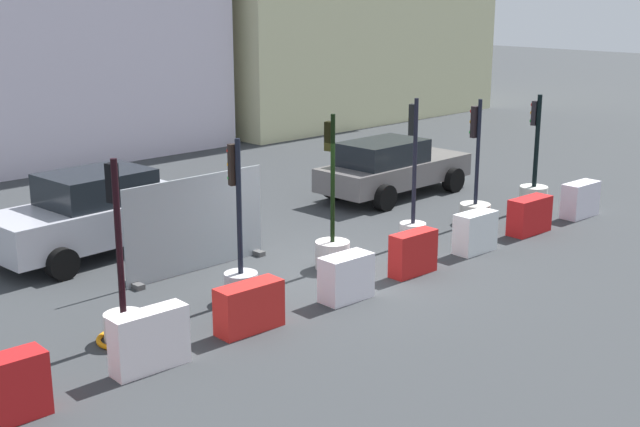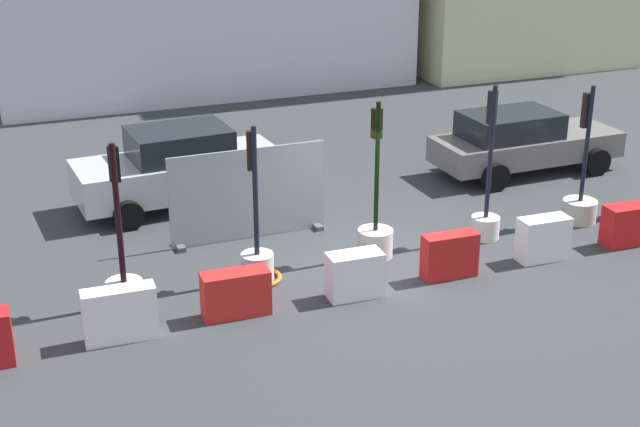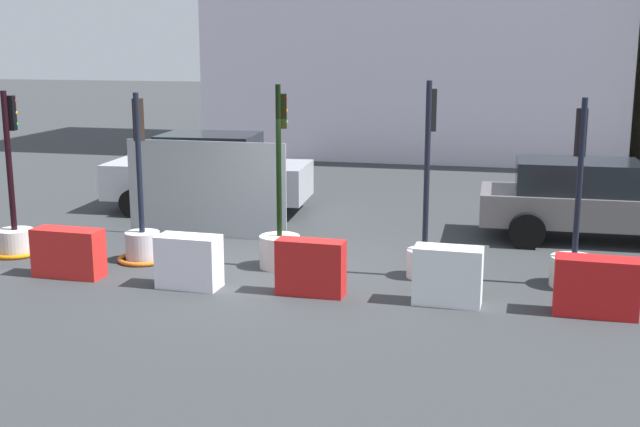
{
  "view_description": "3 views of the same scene",
  "coord_description": "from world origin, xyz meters",
  "px_view_note": "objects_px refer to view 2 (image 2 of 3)",
  "views": [
    {
      "loc": [
        -11.04,
        -10.94,
        5.33
      ],
      "look_at": [
        0.05,
        0.56,
        1.06
      ],
      "focal_mm": 47.14,
      "sensor_mm": 36.0,
      "label": 1
    },
    {
      "loc": [
        -6.77,
        -14.1,
        7.24
      ],
      "look_at": [
        -1.04,
        0.3,
        1.02
      ],
      "focal_mm": 50.65,
      "sensor_mm": 36.0,
      "label": 2
    },
    {
      "loc": [
        3.72,
        -12.32,
        3.73
      ],
      "look_at": [
        0.79,
        0.16,
        0.98
      ],
      "focal_mm": 45.05,
      "sensor_mm": 36.0,
      "label": 3
    }
  ],
  "objects_px": {
    "construction_barrier_1": "(120,314)",
    "construction_barrier_5": "(543,239)",
    "traffic_light_1": "(124,281)",
    "car_grey_saloon": "(522,141)",
    "traffic_light_3": "(375,231)",
    "construction_barrier_6": "(631,225)",
    "construction_barrier_2": "(236,294)",
    "car_silver_hatchback": "(179,168)",
    "construction_barrier_3": "(355,275)",
    "construction_barrier_4": "(450,256)",
    "traffic_light_5": "(580,199)",
    "traffic_light_2": "(257,257)",
    "traffic_light_4": "(486,209)"
  },
  "relations": [
    {
      "from": "construction_barrier_1",
      "to": "traffic_light_4",
      "type": "bearing_deg",
      "value": 10.57
    },
    {
      "from": "construction_barrier_3",
      "to": "car_grey_saloon",
      "type": "distance_m",
      "value": 7.87
    },
    {
      "from": "construction_barrier_2",
      "to": "car_silver_hatchback",
      "type": "xyz_separation_m",
      "value": [
        0.35,
        5.4,
        0.46
      ]
    },
    {
      "from": "construction_barrier_4",
      "to": "construction_barrier_6",
      "type": "distance_m",
      "value": 4.07
    },
    {
      "from": "traffic_light_4",
      "to": "construction_barrier_4",
      "type": "xyz_separation_m",
      "value": [
        -1.57,
        -1.33,
        -0.2
      ]
    },
    {
      "from": "construction_barrier_1",
      "to": "construction_barrier_5",
      "type": "relative_size",
      "value": 1.18
    },
    {
      "from": "construction_barrier_5",
      "to": "car_grey_saloon",
      "type": "bearing_deg",
      "value": 61.38
    },
    {
      "from": "traffic_light_4",
      "to": "construction_barrier_4",
      "type": "bearing_deg",
      "value": -139.76
    },
    {
      "from": "traffic_light_1",
      "to": "car_grey_saloon",
      "type": "bearing_deg",
      "value": 18.55
    },
    {
      "from": "traffic_light_4",
      "to": "construction_barrier_1",
      "type": "bearing_deg",
      "value": -169.43
    },
    {
      "from": "traffic_light_1",
      "to": "traffic_light_3",
      "type": "bearing_deg",
      "value": 3.05
    },
    {
      "from": "traffic_light_5",
      "to": "car_grey_saloon",
      "type": "relative_size",
      "value": 0.63
    },
    {
      "from": "construction_barrier_4",
      "to": "construction_barrier_5",
      "type": "distance_m",
      "value": 2.03
    },
    {
      "from": "traffic_light_5",
      "to": "car_grey_saloon",
      "type": "height_order",
      "value": "traffic_light_5"
    },
    {
      "from": "traffic_light_4",
      "to": "construction_barrier_3",
      "type": "distance_m",
      "value": 3.76
    },
    {
      "from": "car_silver_hatchback",
      "to": "car_grey_saloon",
      "type": "xyz_separation_m",
      "value": [
        8.16,
        -0.93,
        -0.07
      ]
    },
    {
      "from": "traffic_light_1",
      "to": "car_silver_hatchback",
      "type": "xyz_separation_m",
      "value": [
        2.02,
        4.35,
        0.41
      ]
    },
    {
      "from": "traffic_light_2",
      "to": "construction_barrier_1",
      "type": "height_order",
      "value": "traffic_light_2"
    },
    {
      "from": "construction_barrier_6",
      "to": "construction_barrier_3",
      "type": "bearing_deg",
      "value": -179.26
    },
    {
      "from": "traffic_light_1",
      "to": "construction_barrier_5",
      "type": "bearing_deg",
      "value": -7.82
    },
    {
      "from": "construction_barrier_2",
      "to": "construction_barrier_6",
      "type": "bearing_deg",
      "value": -0.18
    },
    {
      "from": "traffic_light_3",
      "to": "traffic_light_5",
      "type": "height_order",
      "value": "traffic_light_3"
    },
    {
      "from": "traffic_light_2",
      "to": "traffic_light_1",
      "type": "bearing_deg",
      "value": -177.54
    },
    {
      "from": "construction_barrier_1",
      "to": "construction_barrier_4",
      "type": "height_order",
      "value": "construction_barrier_1"
    },
    {
      "from": "car_grey_saloon",
      "to": "construction_barrier_3",
      "type": "bearing_deg",
      "value": -144.45
    },
    {
      "from": "construction_barrier_1",
      "to": "construction_barrier_2",
      "type": "height_order",
      "value": "construction_barrier_1"
    },
    {
      "from": "traffic_light_3",
      "to": "construction_barrier_6",
      "type": "height_order",
      "value": "traffic_light_3"
    },
    {
      "from": "construction_barrier_2",
      "to": "construction_barrier_4",
      "type": "height_order",
      "value": "construction_barrier_4"
    },
    {
      "from": "traffic_light_5",
      "to": "construction_barrier_3",
      "type": "distance_m",
      "value": 5.96
    },
    {
      "from": "construction_barrier_5",
      "to": "construction_barrier_6",
      "type": "distance_m",
      "value": 2.04
    },
    {
      "from": "construction_barrier_2",
      "to": "construction_barrier_3",
      "type": "height_order",
      "value": "construction_barrier_3"
    },
    {
      "from": "car_silver_hatchback",
      "to": "construction_barrier_5",
      "type": "bearing_deg",
      "value": -43.42
    },
    {
      "from": "car_grey_saloon",
      "to": "construction_barrier_2",
      "type": "bearing_deg",
      "value": -152.33
    },
    {
      "from": "construction_barrier_6",
      "to": "construction_barrier_2",
      "type": "bearing_deg",
      "value": 179.82
    },
    {
      "from": "traffic_light_3",
      "to": "construction_barrier_4",
      "type": "height_order",
      "value": "traffic_light_3"
    },
    {
      "from": "traffic_light_1",
      "to": "traffic_light_2",
      "type": "height_order",
      "value": "traffic_light_1"
    },
    {
      "from": "traffic_light_3",
      "to": "construction_barrier_2",
      "type": "distance_m",
      "value": 3.43
    },
    {
      "from": "traffic_light_1",
      "to": "traffic_light_5",
      "type": "distance_m",
      "value": 9.58
    },
    {
      "from": "construction_barrier_6",
      "to": "car_grey_saloon",
      "type": "bearing_deg",
      "value": 84.83
    },
    {
      "from": "traffic_light_3",
      "to": "construction_barrier_6",
      "type": "relative_size",
      "value": 2.68
    },
    {
      "from": "construction_barrier_1",
      "to": "construction_barrier_5",
      "type": "bearing_deg",
      "value": 0.73
    },
    {
      "from": "construction_barrier_2",
      "to": "construction_barrier_5",
      "type": "xyz_separation_m",
      "value": [
        6.07,
        -0.01,
        0.03
      ]
    },
    {
      "from": "construction_barrier_3",
      "to": "car_silver_hatchback",
      "type": "xyz_separation_m",
      "value": [
        -1.77,
        5.5,
        0.44
      ]
    },
    {
      "from": "traffic_light_5",
      "to": "construction_barrier_4",
      "type": "height_order",
      "value": "traffic_light_5"
    },
    {
      "from": "construction_barrier_1",
      "to": "construction_barrier_6",
      "type": "distance_m",
      "value": 10.05
    },
    {
      "from": "traffic_light_1",
      "to": "traffic_light_4",
      "type": "bearing_deg",
      "value": 1.92
    },
    {
      "from": "traffic_light_1",
      "to": "construction_barrier_5",
      "type": "distance_m",
      "value": 7.81
    },
    {
      "from": "traffic_light_3",
      "to": "construction_barrier_2",
      "type": "relative_size",
      "value": 2.66
    },
    {
      "from": "traffic_light_5",
      "to": "construction_barrier_6",
      "type": "distance_m",
      "value": 1.37
    },
    {
      "from": "traffic_light_3",
      "to": "car_silver_hatchback",
      "type": "height_order",
      "value": "traffic_light_3"
    }
  ]
}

